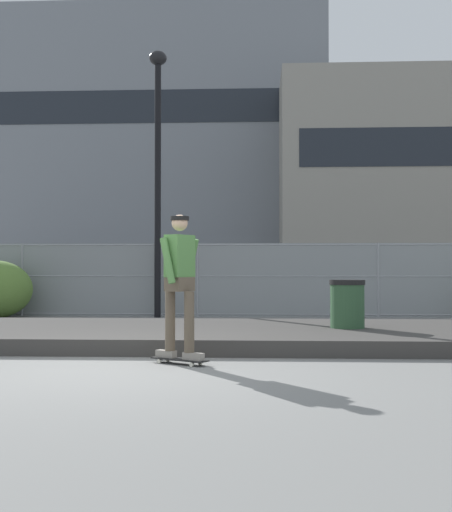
# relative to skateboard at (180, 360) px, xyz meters

# --- Properties ---
(ground_plane) EXTENTS (120.00, 120.00, 0.00)m
(ground_plane) POSITION_rel_skateboard_xyz_m (-0.53, -0.37, -0.06)
(ground_plane) COLOR slate
(gravel_berm) EXTENTS (12.81, 3.83, 0.24)m
(gravel_berm) POSITION_rel_skateboard_xyz_m (-0.53, 2.51, 0.06)
(gravel_berm) COLOR #3D3A38
(gravel_berm) RESTS_ON ground_plane
(skateboard) EXTENTS (0.79, 0.58, 0.07)m
(skateboard) POSITION_rel_skateboard_xyz_m (0.00, 0.00, 0.00)
(skateboard) COLOR black
(skateboard) RESTS_ON ground_plane
(skater) EXTENTS (0.67, 0.62, 1.84)m
(skater) POSITION_rel_skateboard_xyz_m (0.00, 0.00, 1.07)
(skater) COLOR gray
(skater) RESTS_ON skateboard
(chain_fence) EXTENTS (27.16, 0.06, 1.85)m
(chain_fence) POSITION_rel_skateboard_xyz_m (-0.53, 8.03, 0.87)
(chain_fence) COLOR gray
(chain_fence) RESTS_ON ground_plane
(street_lamp) EXTENTS (0.44, 0.44, 6.66)m
(street_lamp) POSITION_rel_skateboard_xyz_m (-1.50, 7.70, 4.10)
(street_lamp) COLOR black
(street_lamp) RESTS_ON ground_plane
(parked_car_near) EXTENTS (4.51, 2.18, 1.66)m
(parked_car_near) POSITION_rel_skateboard_xyz_m (-4.91, 10.87, 0.78)
(parked_car_near) COLOR #474C54
(parked_car_near) RESTS_ON ground_plane
(library_building) EXTENTS (28.56, 11.24, 21.53)m
(library_building) POSITION_rel_skateboard_xyz_m (-8.07, 45.19, 10.71)
(library_building) COLOR slate
(library_building) RESTS_ON ground_plane
(trash_bin) EXTENTS (0.59, 0.59, 1.03)m
(trash_bin) POSITION_rel_skateboard_xyz_m (2.47, 2.54, 0.46)
(trash_bin) COLOR #2D5133
(trash_bin) RESTS_ON ground_plane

